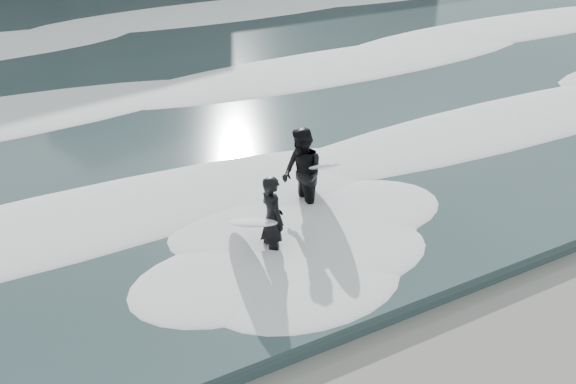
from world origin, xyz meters
name	(u,v)px	position (x,y,z in m)	size (l,w,h in m)	color
sea	(48,17)	(0.00, 29.00, 0.15)	(90.00, 52.00, 0.30)	#2F4144
foam_near	(277,161)	(0.00, 9.00, 0.40)	(60.00, 3.20, 0.20)	white
foam_mid	(160,84)	(0.00, 16.00, 0.42)	(60.00, 4.00, 0.24)	white
foam_far	(74,28)	(0.00, 25.00, 0.45)	(60.00, 4.80, 0.30)	white
surfer_left	(268,220)	(-2.10, 5.76, 0.86)	(1.01, 2.03, 1.71)	black
surfer_right	(304,174)	(-0.58, 6.94, 0.98)	(1.44, 2.18, 1.95)	black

